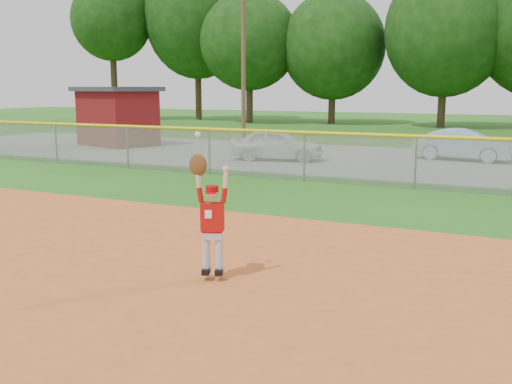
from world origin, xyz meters
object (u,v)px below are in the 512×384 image
(car_white_a, at_px, (277,144))
(car_blue, at_px, (463,145))
(utility_shed, at_px, (118,116))
(ballplayer, at_px, (210,215))

(car_white_a, distance_m, car_blue, 7.31)
(car_blue, xyz_separation_m, utility_shed, (-16.09, -0.92, 0.83))
(car_white_a, xyz_separation_m, car_blue, (6.64, 3.07, -0.00))
(utility_shed, bearing_deg, car_blue, 3.26)
(car_blue, bearing_deg, car_white_a, 121.34)
(car_blue, relative_size, ballplayer, 1.76)
(car_blue, relative_size, utility_shed, 0.81)
(car_white_a, height_order, ballplayer, ballplayer)
(car_white_a, height_order, utility_shed, utility_shed)
(car_blue, bearing_deg, utility_shed, 99.80)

